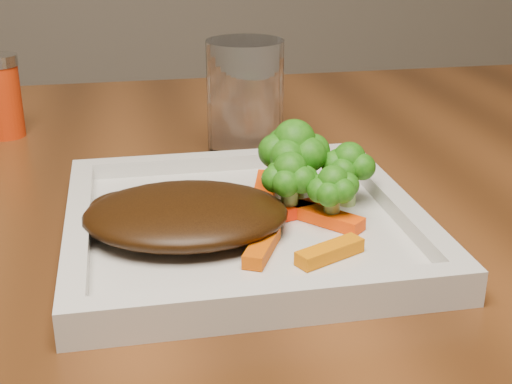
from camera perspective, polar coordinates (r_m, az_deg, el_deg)
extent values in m
cube|color=silver|center=(0.56, -1.00, -3.01)|extent=(0.27, 0.27, 0.01)
ellipsoid|color=black|center=(0.54, -5.63, -1.78)|extent=(0.17, 0.14, 0.03)
cube|color=orange|center=(0.50, 5.93, -4.78)|extent=(0.05, 0.04, 0.01)
cube|color=#CB4D03|center=(0.51, 0.48, -4.42)|extent=(0.04, 0.06, 0.01)
cube|color=#FF4304|center=(0.61, 0.74, 0.35)|extent=(0.03, 0.07, 0.01)
cube|color=#FF4204|center=(0.56, 5.56, -2.01)|extent=(0.05, 0.06, 0.01)
cube|color=#FF2504|center=(0.57, 4.06, -1.26)|extent=(0.05, 0.03, 0.01)
cylinder|color=red|center=(0.84, -19.69, 7.22)|extent=(0.05, 0.05, 0.09)
cylinder|color=silver|center=(0.72, -0.87, 7.37)|extent=(0.10, 0.10, 0.12)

